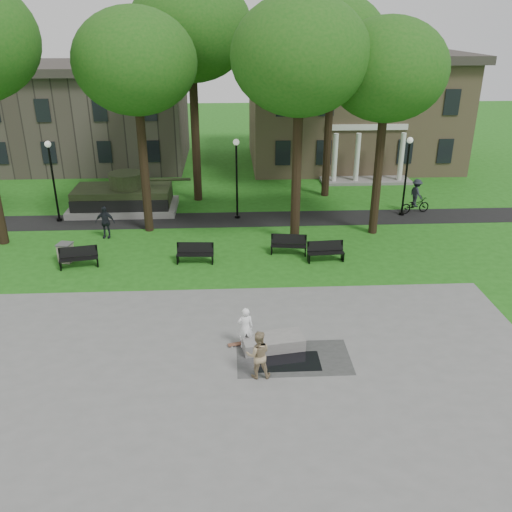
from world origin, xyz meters
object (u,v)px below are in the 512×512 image
(concrete_block, at_px, (273,342))
(trash_bin, at_px, (66,252))
(cyclist, at_px, (416,199))
(park_bench_0, at_px, (79,257))
(skateboarder, at_px, (245,328))
(friend_watching, at_px, (258,355))

(concrete_block, bearing_deg, trash_bin, 139.53)
(cyclist, xyz_separation_m, park_bench_0, (-18.60, -6.90, -0.35))
(park_bench_0, relative_size, trash_bin, 1.93)
(skateboarder, relative_size, trash_bin, 1.66)
(skateboarder, xyz_separation_m, trash_bin, (-8.55, 8.02, -0.33))
(park_bench_0, bearing_deg, friend_watching, -59.61)
(cyclist, distance_m, park_bench_0, 19.84)
(friend_watching, distance_m, cyclist, 19.19)
(skateboarder, bearing_deg, friend_watching, 92.95)
(skateboarder, xyz_separation_m, cyclist, (10.86, 14.27, 0.05))
(skateboarder, height_order, cyclist, cyclist)
(concrete_block, distance_m, cyclist, 17.45)
(skateboarder, height_order, trash_bin, skateboarder)
(concrete_block, height_order, friend_watching, friend_watching)
(friend_watching, xyz_separation_m, cyclist, (10.50, 16.06, -0.00))
(friend_watching, bearing_deg, cyclist, -123.94)
(friend_watching, bearing_deg, skateboarder, -79.42)
(park_bench_0, bearing_deg, concrete_block, -51.67)
(cyclist, bearing_deg, trash_bin, 94.24)
(trash_bin, bearing_deg, friend_watching, -47.79)
(concrete_block, distance_m, trash_bin, 12.54)
(concrete_block, bearing_deg, skateboarder, 173.60)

